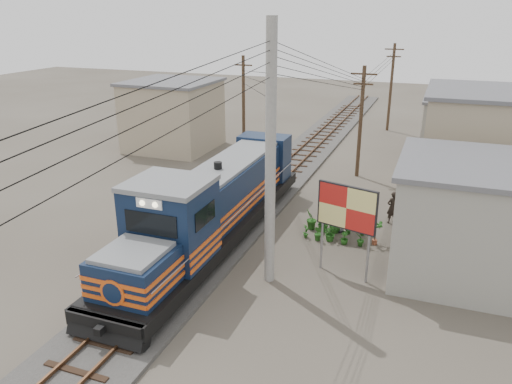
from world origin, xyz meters
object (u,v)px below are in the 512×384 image
at_px(locomotive, 213,207).
at_px(billboard, 347,210).
at_px(vendor, 392,207).
at_px(market_umbrella, 342,193).

xyz_separation_m(locomotive, billboard, (6.17, -0.90, 1.08)).
distance_m(locomotive, vendor, 9.12).
bearing_deg(market_umbrella, locomotive, -148.29).
relative_size(billboard, vendor, 2.30).
bearing_deg(locomotive, billboard, -8.34).
distance_m(market_umbrella, vendor, 3.21).
bearing_deg(market_umbrella, billboard, -76.82).
bearing_deg(billboard, market_umbrella, 118.76).
distance_m(locomotive, market_umbrella, 6.13).
height_order(locomotive, vendor, locomotive).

